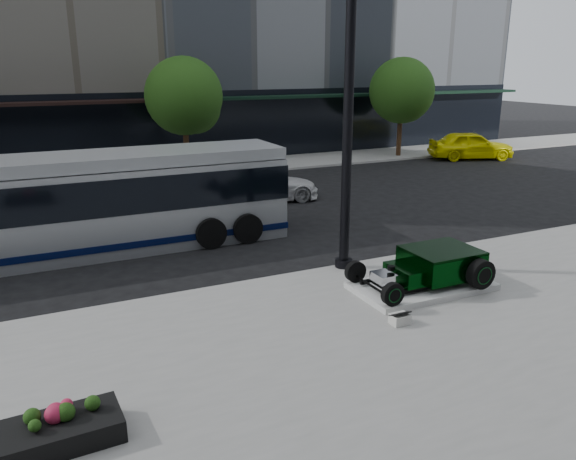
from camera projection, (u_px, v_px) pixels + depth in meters
name	position (u px, v px, depth m)	size (l,w,h in m)	color
ground	(274.00, 253.00, 16.87)	(120.00, 120.00, 0.00)	black
sidewalk_far	(164.00, 172.00, 28.97)	(70.00, 4.00, 0.12)	gray
street_trees	(187.00, 99.00, 27.57)	(29.80, 3.80, 5.70)	black
display_plinth	(422.00, 286.00, 13.86)	(3.40, 1.80, 0.15)	silver
hot_rod	(434.00, 265.00, 13.85)	(3.22, 2.00, 0.81)	black
info_plaque	(400.00, 318.00, 11.99)	(0.40, 0.30, 0.31)	silver
lamppost	(348.00, 120.00, 14.26)	(0.47, 0.47, 8.56)	black
flower_planter	(58.00, 431.00, 8.18)	(1.84, 0.98, 0.58)	black
transit_bus	(86.00, 203.00, 16.61)	(12.12, 2.88, 2.92)	#A2A6AB
white_sedan	(263.00, 185.00, 23.12)	(1.85, 4.55, 1.32)	silver
yellow_taxi	(471.00, 145.00, 32.98)	(1.94, 4.81, 1.64)	yellow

